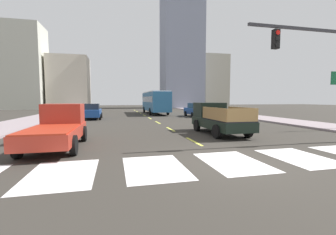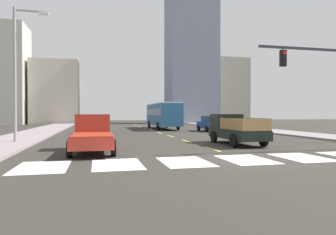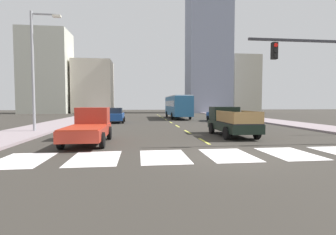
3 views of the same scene
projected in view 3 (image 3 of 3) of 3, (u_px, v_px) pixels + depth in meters
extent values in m
plane|color=#312E28|center=(228.00, 155.00, 10.80)|extent=(160.00, 160.00, 0.00)
cube|color=gray|center=(273.00, 121.00, 30.09)|extent=(3.96, 110.00, 0.15)
cube|color=gray|center=(60.00, 123.00, 27.20)|extent=(3.96, 110.00, 0.15)
cube|color=silver|center=(22.00, 160.00, 9.82)|extent=(1.93, 2.88, 0.01)
cube|color=silver|center=(95.00, 158.00, 10.15)|extent=(1.93, 2.88, 0.01)
cube|color=silver|center=(164.00, 157.00, 10.48)|extent=(1.93, 2.88, 0.01)
cube|color=silver|center=(228.00, 155.00, 10.80)|extent=(1.93, 2.88, 0.01)
cube|color=silver|center=(289.00, 153.00, 11.13)|extent=(1.93, 2.88, 0.01)
cube|color=#D4D44A|center=(204.00, 141.00, 14.77)|extent=(0.16, 2.40, 0.01)
cube|color=#D4D44A|center=(187.00, 132.00, 19.73)|extent=(0.16, 2.40, 0.01)
cube|color=#D4D44A|center=(177.00, 126.00, 24.68)|extent=(0.16, 2.40, 0.01)
cube|color=#D4D44A|center=(171.00, 122.00, 29.64)|extent=(0.16, 2.40, 0.01)
cube|color=#D4D44A|center=(166.00, 120.00, 34.60)|extent=(0.16, 2.40, 0.01)
cube|color=#D4D44A|center=(163.00, 118.00, 39.56)|extent=(0.16, 2.40, 0.01)
cube|color=#D4D44A|center=(160.00, 116.00, 44.51)|extent=(0.16, 2.40, 0.01)
cube|color=#D4D44A|center=(158.00, 115.00, 49.47)|extent=(0.16, 2.40, 0.01)
cube|color=black|center=(232.00, 126.00, 17.06)|extent=(1.96, 5.20, 0.56)
cube|color=black|center=(224.00, 114.00, 18.71)|extent=(1.84, 1.60, 1.00)
cube|color=#19232D|center=(222.00, 111.00, 19.13)|extent=(1.72, 0.08, 0.56)
cube|color=black|center=(238.00, 123.00, 16.10)|extent=(1.84, 3.30, 0.06)
cylinder|color=black|center=(212.00, 128.00, 18.51)|extent=(0.22, 0.80, 0.80)
cylinder|color=black|center=(237.00, 128.00, 18.74)|extent=(0.22, 0.80, 0.80)
cylinder|color=black|center=(226.00, 133.00, 15.42)|extent=(0.22, 0.80, 0.80)
cylinder|color=black|center=(257.00, 133.00, 15.65)|extent=(0.22, 0.80, 0.80)
cube|color=olive|center=(224.00, 117.00, 15.98)|extent=(0.06, 3.17, 0.70)
cube|color=olive|center=(252.00, 117.00, 16.19)|extent=(0.06, 3.17, 0.70)
cube|color=olive|center=(249.00, 118.00, 14.51)|extent=(1.80, 0.06, 0.70)
cube|color=#A12C1E|center=(88.00, 131.00, 13.82)|extent=(1.96, 5.20, 0.56)
cube|color=#A12C1E|center=(93.00, 116.00, 15.47)|extent=(1.84, 1.60, 1.00)
cube|color=#19232D|center=(94.00, 112.00, 15.89)|extent=(1.72, 0.08, 0.56)
cube|color=#9F2614|center=(84.00, 127.00, 12.86)|extent=(1.84, 3.30, 0.06)
cylinder|color=black|center=(76.00, 133.00, 15.27)|extent=(0.22, 0.80, 0.80)
cylinder|color=black|center=(109.00, 133.00, 15.50)|extent=(0.22, 0.80, 0.80)
cylinder|color=black|center=(61.00, 141.00, 12.18)|extent=(0.22, 0.80, 0.80)
cylinder|color=black|center=(102.00, 140.00, 12.41)|extent=(0.22, 0.80, 0.80)
cube|color=#245A87|center=(178.00, 106.00, 37.38)|extent=(2.50, 10.80, 2.70)
cube|color=#19232D|center=(178.00, 104.00, 37.36)|extent=(2.52, 9.94, 0.80)
cube|color=silver|center=(178.00, 96.00, 37.30)|extent=(2.40, 10.37, 0.12)
cylinder|color=black|center=(167.00, 114.00, 40.63)|extent=(0.22, 1.00, 1.00)
cylinder|color=black|center=(182.00, 114.00, 40.92)|extent=(0.22, 1.00, 1.00)
cylinder|color=black|center=(172.00, 116.00, 34.36)|extent=(0.22, 1.00, 1.00)
cylinder|color=black|center=(190.00, 116.00, 34.66)|extent=(0.22, 1.00, 1.00)
cube|color=navy|center=(116.00, 117.00, 29.19)|extent=(1.80, 4.40, 0.76)
cube|color=#1E2833|center=(115.00, 111.00, 29.00)|extent=(1.58, 2.11, 0.64)
cylinder|color=black|center=(109.00, 119.00, 30.45)|extent=(0.22, 0.64, 0.64)
cylinder|color=black|center=(124.00, 119.00, 30.67)|extent=(0.22, 0.64, 0.64)
cylinder|color=black|center=(106.00, 121.00, 27.75)|extent=(0.22, 0.64, 0.64)
cylinder|color=black|center=(123.00, 121.00, 27.96)|extent=(0.22, 0.64, 0.64)
cube|color=navy|center=(218.00, 116.00, 31.57)|extent=(1.80, 4.40, 0.76)
cube|color=#1E2833|center=(218.00, 110.00, 31.38)|extent=(1.58, 2.11, 0.64)
cylinder|color=black|center=(208.00, 118.00, 32.83)|extent=(0.22, 0.64, 0.64)
cylinder|color=black|center=(221.00, 118.00, 33.05)|extent=(0.22, 0.64, 0.64)
cylinder|color=black|center=(214.00, 119.00, 30.13)|extent=(0.22, 0.64, 0.64)
cylinder|color=black|center=(229.00, 119.00, 30.34)|extent=(0.22, 0.64, 0.64)
cube|color=#2D2D33|center=(333.00, 42.00, 13.08)|extent=(9.18, 0.12, 0.12)
cube|color=black|center=(274.00, 51.00, 12.73)|extent=(0.28, 0.24, 0.84)
cylinder|color=red|center=(276.00, 45.00, 12.59)|extent=(0.20, 0.04, 0.20)
cylinder|color=black|center=(276.00, 50.00, 12.60)|extent=(0.20, 0.04, 0.20)
cylinder|color=black|center=(276.00, 56.00, 12.61)|extent=(0.20, 0.04, 0.20)
cylinder|color=gray|center=(33.00, 73.00, 18.84)|extent=(0.20, 0.20, 9.00)
cube|color=gray|center=(44.00, 14.00, 18.71)|extent=(1.80, 0.10, 0.10)
cube|color=silver|center=(57.00, 16.00, 18.82)|extent=(0.60, 0.28, 0.16)
cube|color=gray|center=(208.00, 46.00, 60.63)|extent=(9.98, 7.60, 31.83)
cube|color=#ACAD9F|center=(47.00, 72.00, 56.87)|extent=(10.12, 7.98, 18.42)
cube|color=beige|center=(93.00, 87.00, 59.98)|extent=(8.74, 7.96, 12.22)
cube|color=#A19C8A|center=(239.00, 85.00, 69.39)|extent=(7.22, 11.96, 14.63)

